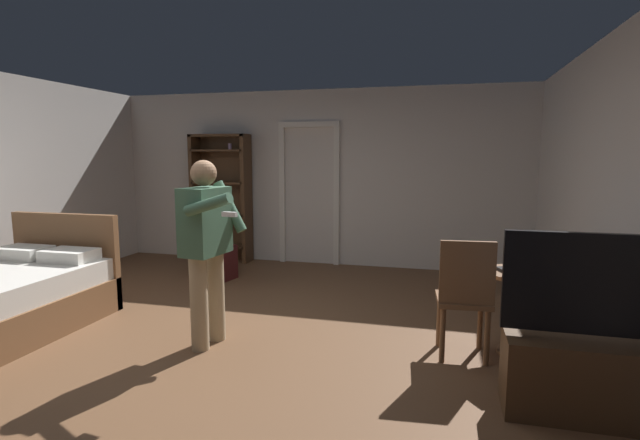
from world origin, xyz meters
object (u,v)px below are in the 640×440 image
at_px(side_table, 523,299).
at_px(person_blue_shirt, 207,240).
at_px(suitcase_dark, 215,262).
at_px(bookshelf, 222,194).
at_px(tv_flatscreen, 590,364).
at_px(bottle_on_table, 546,262).
at_px(laptop, 524,267).
at_px(wooden_chair, 465,294).

xyz_separation_m(side_table, person_blue_shirt, (-2.59, -0.46, 0.45)).
bearing_deg(suitcase_dark, bookshelf, 122.61).
bearing_deg(bookshelf, suitcase_dark, -69.35).
bearing_deg(person_blue_shirt, bookshelf, 113.93).
relative_size(side_table, suitcase_dark, 1.55).
distance_m(tv_flatscreen, bottle_on_table, 0.97).
distance_m(side_table, bottle_on_table, 0.38).
height_order(bookshelf, suitcase_dark, bookshelf).
xyz_separation_m(side_table, laptop, (-0.01, -0.04, 0.28)).
xyz_separation_m(side_table, bottle_on_table, (0.14, -0.08, 0.34)).
distance_m(wooden_chair, suitcase_dark, 3.59).
distance_m(bookshelf, bottle_on_table, 4.96).
height_order(side_table, bottle_on_table, bottle_on_table).
xyz_separation_m(bookshelf, bottle_on_table, (4.12, -2.75, -0.24)).
xyz_separation_m(tv_flatscreen, person_blue_shirt, (-2.86, 0.46, 0.57)).
xyz_separation_m(laptop, suitcase_dark, (-3.55, 1.61, -0.53)).
relative_size(laptop, suitcase_dark, 0.94).
distance_m(bookshelf, suitcase_dark, 1.44).
height_order(tv_flatscreen, laptop, tv_flatscreen).
bearing_deg(suitcase_dark, person_blue_shirt, -52.38).
distance_m(wooden_chair, person_blue_shirt, 2.17).
height_order(side_table, laptop, laptop).
height_order(wooden_chair, person_blue_shirt, person_blue_shirt).
height_order(bookshelf, tv_flatscreen, bookshelf).
height_order(bookshelf, person_blue_shirt, bookshelf).
distance_m(bottle_on_table, person_blue_shirt, 2.76).
bearing_deg(wooden_chair, bookshelf, 140.60).
height_order(laptop, bottle_on_table, bottle_on_table).
bearing_deg(bottle_on_table, bookshelf, 146.32).
xyz_separation_m(tv_flatscreen, suitcase_dark, (-3.83, 2.49, -0.12)).
bearing_deg(laptop, bottle_on_table, -14.61).
bearing_deg(side_table, wooden_chair, -154.74).
bearing_deg(bookshelf, side_table, -33.82).
relative_size(side_table, person_blue_shirt, 0.44).
distance_m(bottle_on_table, wooden_chair, 0.68).
relative_size(bookshelf, person_blue_shirt, 1.22).
relative_size(tv_flatscreen, bottle_on_table, 4.57).
distance_m(tv_flatscreen, person_blue_shirt, 2.95).
height_order(laptop, wooden_chair, wooden_chair).
bearing_deg(person_blue_shirt, side_table, 10.11).
relative_size(side_table, wooden_chair, 0.71).
xyz_separation_m(laptop, wooden_chair, (-0.45, -0.18, -0.21)).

